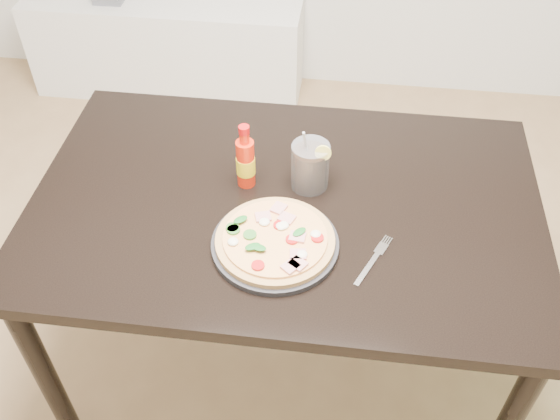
# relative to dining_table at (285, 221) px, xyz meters

# --- Properties ---
(dining_table) EXTENTS (1.40, 0.90, 0.75)m
(dining_table) POSITION_rel_dining_table_xyz_m (0.00, 0.00, 0.00)
(dining_table) COLOR black
(dining_table) RESTS_ON ground
(plate) EXTENTS (0.33, 0.33, 0.02)m
(plate) POSITION_rel_dining_table_xyz_m (-0.01, -0.17, 0.09)
(plate) COLOR #232225
(plate) RESTS_ON dining_table
(pizza) EXTENTS (0.30, 0.30, 0.03)m
(pizza) POSITION_rel_dining_table_xyz_m (-0.01, -0.17, 0.11)
(pizza) COLOR tan
(pizza) RESTS_ON plate
(hot_sauce_bottle) EXTENTS (0.06, 0.06, 0.20)m
(hot_sauce_bottle) POSITION_rel_dining_table_xyz_m (-0.12, 0.06, 0.16)
(hot_sauce_bottle) COLOR red
(hot_sauce_bottle) RESTS_ON dining_table
(cola_cup) EXTENTS (0.11, 0.11, 0.20)m
(cola_cup) POSITION_rel_dining_table_xyz_m (0.06, 0.07, 0.15)
(cola_cup) COLOR black
(cola_cup) RESTS_ON dining_table
(fork) EXTENTS (0.09, 0.18, 0.00)m
(fork) POSITION_rel_dining_table_xyz_m (0.25, -0.19, 0.09)
(fork) COLOR silver
(fork) RESTS_ON dining_table
(media_console) EXTENTS (1.40, 0.34, 0.50)m
(media_console) POSITION_rel_dining_table_xyz_m (-0.81, 1.59, -0.42)
(media_console) COLOR white
(media_console) RESTS_ON ground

